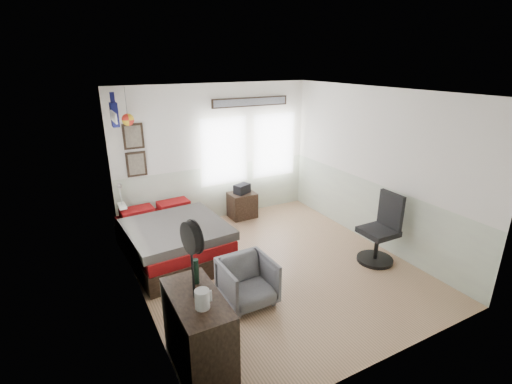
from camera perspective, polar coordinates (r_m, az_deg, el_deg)
ground_plane at (r=6.03m, az=2.68°, el=-11.38°), size 4.00×4.50×0.01m
room_shell at (r=5.50m, az=1.25°, el=3.91°), size 4.02×4.52×2.71m
wall_decor at (r=6.64m, az=-14.35°, el=10.39°), size 3.55×1.32×1.44m
bed at (r=6.31m, az=-12.68°, el=-7.06°), size 1.57×2.11×0.65m
dresser at (r=4.13m, az=-8.85°, el=-20.71°), size 0.48×1.00×0.90m
armchair at (r=5.09m, az=-1.32°, el=-13.60°), size 0.68×0.70×0.63m
nightstand at (r=7.68m, az=-2.13°, el=-2.01°), size 0.54×0.43×0.53m
task_chair at (r=6.29m, az=18.64°, el=-6.20°), size 0.58×0.58×1.15m
kettle at (r=3.64m, az=-8.25°, el=-15.99°), size 0.17×0.14×0.19m
bottle at (r=3.98m, az=-9.28°, el=-11.96°), size 0.07×0.07×0.28m
stand_fan at (r=3.52m, az=-9.86°, el=-7.12°), size 0.13×0.34×0.82m
black_bag at (r=7.56m, az=-2.16°, el=0.51°), size 0.37×0.31×0.19m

